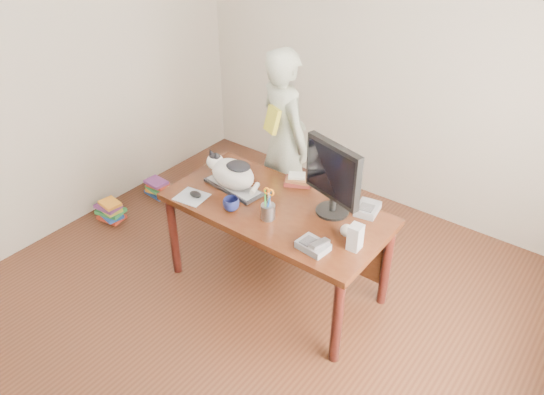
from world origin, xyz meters
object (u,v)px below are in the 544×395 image
(coffee_mug, at_px, (231,204))
(calculator, at_px, (368,209))
(cat, at_px, (231,172))
(person, at_px, (284,140))
(mouse, at_px, (195,194))
(book_pile_b, at_px, (158,188))
(speaker, at_px, (355,237))
(book_pile_a, at_px, (110,211))
(keyboard, at_px, (233,187))
(baseball, at_px, (347,230))
(phone, at_px, (314,245))
(pen_cup, at_px, (268,210))
(monitor, at_px, (333,176))
(desk, at_px, (283,218))
(book_stack, at_px, (298,180))

(coffee_mug, bearing_deg, calculator, 35.45)
(cat, xyz_separation_m, person, (-0.09, 0.78, -0.08))
(mouse, bearing_deg, book_pile_b, 144.99)
(speaker, xyz_separation_m, book_pile_a, (-2.43, -0.12, -0.75))
(keyboard, xyz_separation_m, baseball, (0.97, 0.01, 0.03))
(phone, bearing_deg, mouse, -172.91)
(pen_cup, bearing_deg, book_pile_a, -178.44)
(coffee_mug, bearing_deg, speaker, 9.14)
(keyboard, bearing_deg, monitor, 19.35)
(keyboard, distance_m, phone, 0.91)
(coffee_mug, bearing_deg, baseball, 16.06)
(monitor, xyz_separation_m, pen_cup, (-0.30, -0.31, -0.23))
(desk, height_order, mouse, mouse)
(cat, height_order, monitor, monitor)
(book_stack, xyz_separation_m, person, (-0.45, 0.44, 0.02))
(cat, bearing_deg, book_stack, 51.12)
(person, bearing_deg, keyboard, 120.80)
(desk, relative_size, cat, 3.41)
(desk, bearing_deg, phone, -34.08)
(cat, height_order, speaker, cat)
(speaker, distance_m, person, 1.46)
(desk, distance_m, coffee_mug, 0.42)
(keyboard, relative_size, person, 0.31)
(keyboard, xyz_separation_m, book_pile_a, (-1.35, -0.20, -0.68))
(pen_cup, distance_m, baseball, 0.55)
(book_stack, height_order, book_pile_a, book_stack)
(baseball, distance_m, person, 1.32)
(book_stack, relative_size, book_pile_a, 0.89)
(person, bearing_deg, baseball, 167.35)
(pen_cup, bearing_deg, desk, 100.60)
(cat, height_order, book_pile_a, cat)
(keyboard, height_order, calculator, calculator)
(monitor, distance_m, book_pile_b, 2.30)
(keyboard, distance_m, book_stack, 0.49)
(baseball, bearing_deg, cat, -179.64)
(book_stack, bearing_deg, mouse, -153.76)
(calculator, relative_size, book_pile_b, 0.83)
(baseball, distance_m, calculator, 0.32)
(book_stack, bearing_deg, phone, -72.87)
(book_stack, height_order, book_pile_b, book_stack)
(speaker, bearing_deg, book_pile_b, 167.82)
(mouse, bearing_deg, calculator, 20.38)
(baseball, bearing_deg, book_stack, 151.16)
(phone, height_order, book_stack, phone)
(calculator, bearing_deg, cat, -171.09)
(person, distance_m, book_pile_b, 1.49)
(mouse, height_order, book_pile_a, mouse)
(speaker, relative_size, person, 0.11)
(monitor, bearing_deg, coffee_mug, -130.28)
(desk, distance_m, calculator, 0.63)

